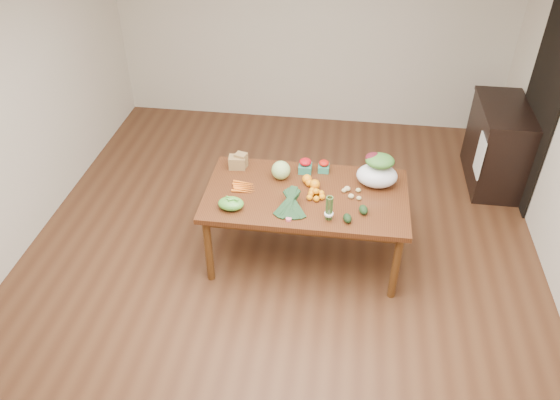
# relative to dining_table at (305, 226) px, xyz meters

# --- Properties ---
(floor) EXTENTS (6.00, 6.00, 0.00)m
(floor) POSITION_rel_dining_table_xyz_m (-0.23, -0.21, -0.38)
(floor) COLOR #55321D
(floor) RESTS_ON ground
(room_walls) EXTENTS (5.02, 6.02, 2.70)m
(room_walls) POSITION_rel_dining_table_xyz_m (-0.23, -0.21, 0.97)
(room_walls) COLOR beige
(room_walls) RESTS_ON floor
(dining_table) EXTENTS (1.81, 1.01, 0.75)m
(dining_table) POSITION_rel_dining_table_xyz_m (0.00, 0.00, 0.00)
(dining_table) COLOR #4E2812
(dining_table) RESTS_ON floor
(doorway_dark) EXTENTS (0.02, 1.00, 2.10)m
(doorway_dark) POSITION_rel_dining_table_xyz_m (2.25, 1.39, 0.68)
(doorway_dark) COLOR black
(doorway_dark) RESTS_ON floor
(cabinet) EXTENTS (0.52, 1.02, 0.94)m
(cabinet) POSITION_rel_dining_table_xyz_m (1.99, 1.58, 0.10)
(cabinet) COLOR black
(cabinet) RESTS_ON floor
(dish_towel) EXTENTS (0.02, 0.28, 0.45)m
(dish_towel) POSITION_rel_dining_table_xyz_m (1.73, 1.19, 0.18)
(dish_towel) COLOR white
(dish_towel) RESTS_ON cabinet
(paper_bag) EXTENTS (0.21, 0.17, 0.15)m
(paper_bag) POSITION_rel_dining_table_xyz_m (-0.69, 0.33, 0.45)
(paper_bag) COLOR olive
(paper_bag) RESTS_ON dining_table
(cabbage) EXTENTS (0.17, 0.17, 0.17)m
(cabbage) POSITION_rel_dining_table_xyz_m (-0.26, 0.21, 0.46)
(cabbage) COLOR #AAC772
(cabbage) RESTS_ON dining_table
(strawberry_basket_a) EXTENTS (0.12, 0.12, 0.11)m
(strawberry_basket_a) POSITION_rel_dining_table_xyz_m (-0.05, 0.35, 0.43)
(strawberry_basket_a) COLOR red
(strawberry_basket_a) RESTS_ON dining_table
(strawberry_basket_b) EXTENTS (0.10, 0.10, 0.09)m
(strawberry_basket_b) POSITION_rel_dining_table_xyz_m (0.13, 0.38, 0.42)
(strawberry_basket_b) COLOR red
(strawberry_basket_b) RESTS_ON dining_table
(orange_a) EXTENTS (0.09, 0.09, 0.09)m
(orange_a) POSITION_rel_dining_table_xyz_m (-0.01, 0.16, 0.42)
(orange_a) COLOR orange
(orange_a) RESTS_ON dining_table
(orange_b) EXTENTS (0.07, 0.07, 0.07)m
(orange_b) POSITION_rel_dining_table_xyz_m (0.01, 0.12, 0.41)
(orange_b) COLOR orange
(orange_b) RESTS_ON dining_table
(orange_c) EXTENTS (0.09, 0.09, 0.09)m
(orange_c) POSITION_rel_dining_table_xyz_m (0.07, 0.08, 0.42)
(orange_c) COLOR orange
(orange_c) RESTS_ON dining_table
(mandarin_cluster) EXTENTS (0.18, 0.18, 0.09)m
(mandarin_cluster) POSITION_rel_dining_table_xyz_m (0.09, -0.04, 0.42)
(mandarin_cluster) COLOR orange
(mandarin_cluster) RESTS_ON dining_table
(carrots) EXTENTS (0.22, 0.19, 0.03)m
(carrots) POSITION_rel_dining_table_xyz_m (-0.57, 0.00, 0.39)
(carrots) COLOR orange
(carrots) RESTS_ON dining_table
(snap_pea_bag) EXTENTS (0.22, 0.17, 0.10)m
(snap_pea_bag) POSITION_rel_dining_table_xyz_m (-0.62, -0.31, 0.43)
(snap_pea_bag) COLOR #57AB39
(snap_pea_bag) RESTS_ON dining_table
(kale_bunch) EXTENTS (0.32, 0.40, 0.16)m
(kale_bunch) POSITION_rel_dining_table_xyz_m (-0.11, -0.30, 0.45)
(kale_bunch) COLOR black
(kale_bunch) RESTS_ON dining_table
(asparagus_bundle) EXTENTS (0.08, 0.12, 0.26)m
(asparagus_bundle) POSITION_rel_dining_table_xyz_m (0.22, -0.35, 0.50)
(asparagus_bundle) COLOR #407133
(asparagus_bundle) RESTS_ON dining_table
(potato_a) EXTENTS (0.05, 0.04, 0.04)m
(potato_a) POSITION_rel_dining_table_xyz_m (0.33, 0.06, 0.39)
(potato_a) COLOR tan
(potato_a) RESTS_ON dining_table
(potato_b) EXTENTS (0.05, 0.05, 0.04)m
(potato_b) POSITION_rel_dining_table_xyz_m (0.40, -0.02, 0.40)
(potato_b) COLOR #DAB97E
(potato_b) RESTS_ON dining_table
(potato_c) EXTENTS (0.05, 0.04, 0.04)m
(potato_c) POSITION_rel_dining_table_xyz_m (0.46, 0.08, 0.40)
(potato_c) COLOR #DBCF7E
(potato_c) RESTS_ON dining_table
(potato_d) EXTENTS (0.06, 0.05, 0.05)m
(potato_d) POSITION_rel_dining_table_xyz_m (0.36, 0.09, 0.40)
(potato_d) COLOR tan
(potato_d) RESTS_ON dining_table
(potato_e) EXTENTS (0.05, 0.04, 0.04)m
(potato_e) POSITION_rel_dining_table_xyz_m (0.47, -0.03, 0.39)
(potato_e) COLOR tan
(potato_e) RESTS_ON dining_table
(avocado_a) EXTENTS (0.10, 0.12, 0.07)m
(avocado_a) POSITION_rel_dining_table_xyz_m (0.38, -0.35, 0.41)
(avocado_a) COLOR black
(avocado_a) RESTS_ON dining_table
(avocado_b) EXTENTS (0.10, 0.12, 0.07)m
(avocado_b) POSITION_rel_dining_table_xyz_m (0.51, -0.22, 0.41)
(avocado_b) COLOR black
(avocado_b) RESTS_ON dining_table
(salad_bag) EXTENTS (0.37, 0.28, 0.29)m
(salad_bag) POSITION_rel_dining_table_xyz_m (0.62, 0.22, 0.52)
(salad_bag) COLOR silver
(salad_bag) RESTS_ON dining_table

